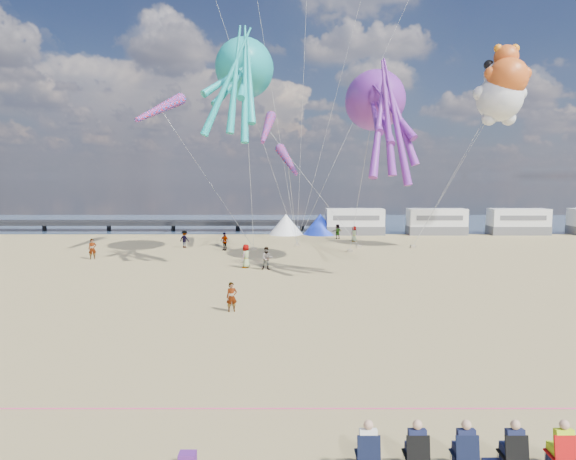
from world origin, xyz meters
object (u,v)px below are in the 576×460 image
object	(u,v)px
tent_white	(286,224)
sandbag_c	(413,246)
beachgoer_2	(185,239)
sandbag_d	(359,246)
standing_person	(232,297)
kite_teddy_orange	(508,78)
beachgoer_3	(224,241)
beachgoer_5	(92,249)
beachgoer_0	(354,234)
windsock_right	(288,161)
windsock_mid	(267,128)
motorhome_0	(355,222)
beachgoer_1	(267,258)
windsock_left	(160,109)
beachgoer_4	(338,232)
sandbag_e	(297,245)
spectator_row	(464,445)
motorhome_1	(436,222)
tent_blue	(320,224)
cooler_purple	(187,459)
kite_panda	(500,98)
kite_octopus_teal	(245,68)
beachgoer_6	(246,256)
sandbag_a	(254,249)
sandbag_b	(350,251)
kite_octopus_purple	(375,101)
motorhome_2	(518,222)

from	to	relation	value
tent_white	sandbag_c	xyz separation A→B (m)	(12.12, -11.08, -1.09)
sandbag_c	beachgoer_2	bearing A→B (deg)	-179.78
sandbag_d	standing_person	bearing A→B (deg)	-112.49
kite_teddy_orange	tent_white	bearing A→B (deg)	157.35
beachgoer_3	beachgoer_5	distance (m)	11.32
beachgoer_0	windsock_right	bearing A→B (deg)	81.99
standing_person	windsock_mid	xyz separation A→B (m)	(0.93, 21.97, 10.33)
motorhome_0	sandbag_d	size ratio (longest dim) A/B	13.20
beachgoer_1	windsock_left	xyz separation A→B (m)	(-9.64, 9.00, 11.78)
kite_teddy_orange	windsock_right	bearing A→B (deg)	-163.64
beachgoer_4	sandbag_e	size ratio (longest dim) A/B	3.22
beachgoer_3	beachgoer_4	xyz separation A→B (m)	(11.15, 8.53, -0.02)
motorhome_0	beachgoer_2	xyz separation A→B (m)	(-17.55, -11.17, -0.68)
spectator_row	beachgoer_4	bearing A→B (deg)	88.22
motorhome_1	beachgoer_0	bearing A→B (deg)	-147.59
motorhome_1	spectator_row	distance (m)	49.99
tent_white	tent_blue	size ratio (longest dim) A/B	1.00
tent_white	sandbag_d	size ratio (longest dim) A/B	8.00
beachgoer_3	standing_person	bearing A→B (deg)	-44.23
cooler_purple	windsock_left	xyz separation A→B (m)	(-8.80, 34.26, 12.46)
beachgoer_2	kite_panda	distance (m)	30.74
kite_octopus_teal	windsock_right	bearing A→B (deg)	49.55
cooler_purple	beachgoer_6	bearing A→B (deg)	91.62
beachgoer_6	kite_teddy_orange	bearing A→B (deg)	133.44
standing_person	windsock_right	distance (m)	20.55
beachgoer_1	beachgoer_4	distance (m)	19.54
motorhome_1	beachgoer_4	xyz separation A→B (m)	(-11.91, -4.37, -0.70)
windsock_right	spectator_row	bearing A→B (deg)	-101.70
kite_teddy_orange	windsock_right	size ratio (longest dim) A/B	1.17
cooler_purple	beachgoer_4	distance (m)	44.24
beachgoer_4	kite_panda	distance (m)	20.60
motorhome_1	kite_teddy_orange	size ratio (longest dim) A/B	1.15
sandbag_a	standing_person	bearing A→B (deg)	-89.19
sandbag_b	beachgoer_3	bearing A→B (deg)	174.99
windsock_left	sandbag_c	bearing A→B (deg)	22.69
beachgoer_3	kite_octopus_teal	bearing A→B (deg)	-21.92
sandbag_e	kite_teddy_orange	bearing A→B (deg)	-16.72
beachgoer_6	kite_octopus_purple	world-z (taller)	kite_octopus_purple
motorhome_2	beachgoer_3	size ratio (longest dim) A/B	3.99
sandbag_d	windsock_right	bearing A→B (deg)	-148.32
sandbag_d	windsock_mid	xyz separation A→B (m)	(-8.67, -1.22, 10.96)
tent_white	sandbag_d	distance (m)	13.08
kite_octopus_purple	windsock_left	bearing A→B (deg)	137.42
windsock_mid	windsock_right	distance (m)	4.62
standing_person	kite_octopus_purple	distance (m)	19.90
tent_white	sandbag_c	world-z (taller)	tent_white
windsock_right	kite_octopus_teal	bearing A→B (deg)	-173.41
motorhome_2	beachgoer_3	world-z (taller)	motorhome_2
motorhome_1	beachgoer_5	bearing A→B (deg)	-151.72
standing_person	sandbag_e	bearing A→B (deg)	65.86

